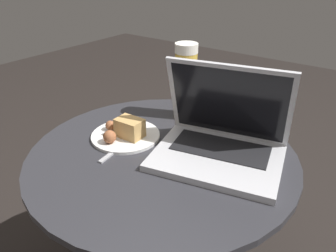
% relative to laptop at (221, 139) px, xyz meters
% --- Properties ---
extents(table, '(0.72, 0.72, 0.57)m').
position_rel_laptop_xyz_m(table, '(-0.13, -0.08, -0.21)').
color(table, '#9E9EA3').
rests_on(table, ground_plane).
extents(laptop, '(0.37, 0.31, 0.25)m').
position_rel_laptop_xyz_m(laptop, '(0.00, 0.00, 0.00)').
color(laptop, silver).
rests_on(laptop, table).
extents(beer_glass, '(0.07, 0.07, 0.24)m').
position_rel_laptop_xyz_m(beer_glass, '(-0.21, 0.14, 0.07)').
color(beer_glass, gold).
rests_on(beer_glass, table).
extents(snack_plate, '(0.20, 0.20, 0.06)m').
position_rel_laptop_xyz_m(snack_plate, '(-0.27, -0.08, -0.03)').
color(snack_plate, white).
rests_on(snack_plate, table).
extents(fork, '(0.04, 0.19, 0.00)m').
position_rel_laptop_xyz_m(fork, '(-0.24, -0.10, -0.05)').
color(fork, '#B2B2B7').
rests_on(fork, table).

